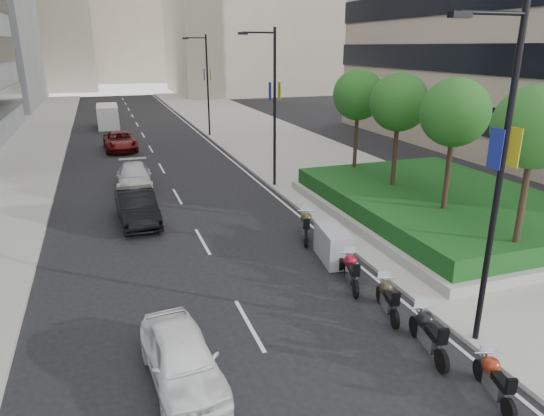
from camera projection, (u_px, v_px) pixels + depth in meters
name	position (u px, v px, depth m)	size (l,w,h in m)	color
ground	(358.00, 400.00, 11.54)	(160.00, 160.00, 0.00)	black
sidewalk_right	(279.00, 144.00, 41.19)	(10.00, 100.00, 0.15)	#9E9B93
sidewalk_left	(4.00, 163.00, 34.61)	(8.00, 100.00, 0.15)	#9E9B93
lane_edge	(218.00, 149.00, 39.55)	(0.12, 100.00, 0.01)	silver
lane_centre	(154.00, 154.00, 37.92)	(0.12, 100.00, 0.01)	silver
planter	(440.00, 212.00, 23.51)	(10.00, 14.00, 0.40)	#A2A097
hedge	(441.00, 200.00, 23.32)	(9.40, 13.40, 0.80)	#113D17
tree_0	(535.00, 128.00, 16.06)	(2.80, 2.80, 6.30)	#332319
tree_1	(455.00, 113.00, 19.64)	(2.80, 2.80, 6.30)	#332319
tree_2	(399.00, 103.00, 23.22)	(2.80, 2.80, 6.30)	#332319
tree_3	(358.00, 95.00, 26.80)	(2.80, 2.80, 6.30)	#332319
lamp_post_0	(496.00, 170.00, 12.13)	(2.34, 0.45, 9.00)	black
lamp_post_1	(272.00, 101.00, 27.34)	(2.34, 0.45, 9.00)	black
lamp_post_2	(206.00, 81.00, 43.45)	(2.34, 0.45, 9.00)	black
motorcycle_1	(494.00, 379.00, 11.44)	(0.78, 1.91, 0.98)	black
motorcycle_2	(428.00, 333.00, 13.16)	(0.76, 2.23, 1.12)	black
motorcycle_3	(387.00, 298.00, 15.06)	(0.79, 2.05, 1.04)	black
motorcycle_4	(351.00, 271.00, 16.87)	(0.88, 2.11, 1.08)	black
motorcycle_5	(332.00, 245.00, 18.84)	(1.19, 2.31, 1.33)	black
motorcycle_6	(306.00, 226.00, 20.96)	(1.08, 2.17, 1.14)	black
car_a	(182.00, 358.00, 11.97)	(1.62, 4.02, 1.37)	white
car_b	(137.00, 207.00, 22.95)	(1.66, 4.77, 1.57)	black
car_c	(134.00, 177.00, 28.51)	(1.97, 4.85, 1.41)	silver
car_d	(120.00, 141.00, 39.10)	(2.42, 5.25, 1.46)	#570B0A
delivery_van	(108.00, 117.00, 49.91)	(2.10, 5.38, 2.25)	white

